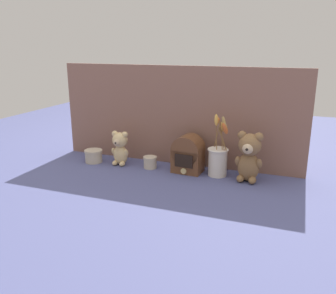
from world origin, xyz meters
The scene contains 8 objects.
ground_plane centered at (0.00, 0.00, 0.00)m, with size 4.00×4.00×0.00m, color #4C5184.
backdrop_wall centered at (0.00, 0.17, 0.29)m, with size 1.46×0.02×0.57m.
teddy_bear_large centered at (0.44, 0.02, 0.14)m, with size 0.14×0.13×0.26m.
teddy_bear_medium centered at (-0.30, 0.02, 0.11)m, with size 0.11×0.10×0.20m.
flower_vase centered at (0.28, 0.05, 0.10)m, with size 0.12×0.14×0.34m.
vintage_radio centered at (0.11, 0.05, 0.10)m, with size 0.17×0.13×0.21m.
decorative_tin_tall centered at (-0.11, 0.03, 0.03)m, with size 0.08×0.08×0.07m.
decorative_tin_short centered at (-0.47, 0.01, 0.04)m, with size 0.11×0.11×0.08m.
Camera 1 is at (0.66, -1.75, 0.69)m, focal length 38.00 mm.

